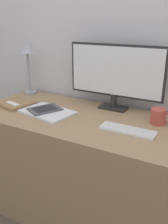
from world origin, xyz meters
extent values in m
cube|color=silver|center=(0.00, 0.58, 1.20)|extent=(3.60, 0.05, 2.40)
cube|color=#997A56|center=(0.00, 0.21, 0.36)|extent=(1.60, 0.63, 0.72)
cube|color=#262626|center=(0.01, 0.45, 0.73)|extent=(0.18, 0.11, 0.01)
cylinder|color=#262626|center=(0.01, 0.45, 0.78)|extent=(0.04, 0.04, 0.09)
cube|color=#262626|center=(0.01, 0.45, 0.98)|extent=(0.64, 0.01, 0.33)
cube|color=white|center=(0.01, 0.44, 0.98)|extent=(0.61, 0.01, 0.31)
cube|color=silver|center=(0.22, 0.15, 0.73)|extent=(0.30, 0.10, 0.01)
cube|color=silver|center=(0.22, 0.15, 0.74)|extent=(0.28, 0.08, 0.00)
cube|color=silver|center=(-0.32, 0.16, 0.73)|extent=(0.36, 0.27, 0.01)
cube|color=silver|center=(-0.32, 0.16, 0.73)|extent=(0.36, 0.27, 0.01)
cube|color=#4C4C51|center=(-0.35, 0.17, 0.74)|extent=(0.22, 0.24, 0.01)
cube|color=black|center=(-0.35, 0.17, 0.75)|extent=(0.16, 0.18, 0.00)
cylinder|color=#999EA8|center=(-0.70, 0.45, 0.73)|extent=(0.10, 0.10, 0.02)
cylinder|color=#999EA8|center=(-0.70, 0.45, 0.89)|extent=(0.02, 0.02, 0.30)
cone|color=#999EA8|center=(-0.70, 0.45, 1.07)|extent=(0.11, 0.11, 0.06)
cube|color=#93704C|center=(-0.61, 0.18, 0.73)|extent=(0.26, 0.25, 0.02)
cube|color=silver|center=(-0.61, 0.15, 0.74)|extent=(0.12, 0.06, 0.00)
cylinder|color=#B7473D|center=(0.33, 0.33, 0.77)|extent=(0.09, 0.09, 0.09)
torus|color=#B7473D|center=(0.38, 0.33, 0.77)|extent=(0.06, 0.01, 0.06)
camera|label=1|loc=(0.60, -1.03, 1.30)|focal=40.00mm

